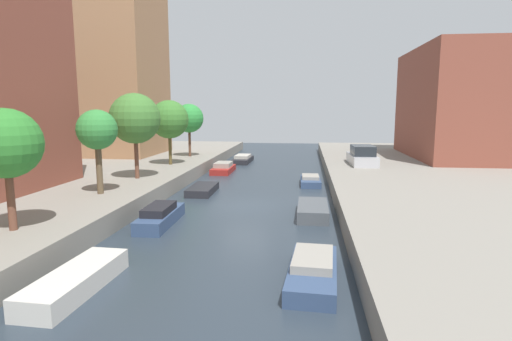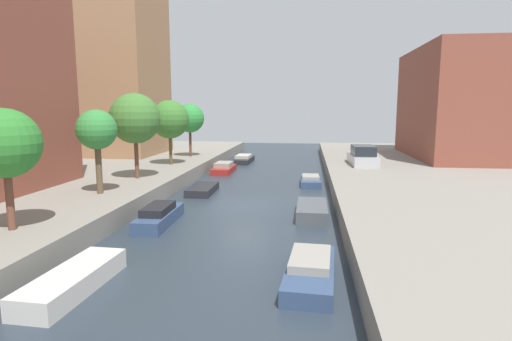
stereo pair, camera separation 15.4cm
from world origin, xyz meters
TOP-DOWN VIEW (x-y plane):
  - ground_plane at (0.00, 0.00)m, footprint 84.00×84.00m
  - quay_left at (-15.00, 0.00)m, footprint 20.00×64.00m
  - apartment_tower_far at (-16.00, 16.15)m, footprint 10.00×8.70m
  - low_block_right at (18.00, 17.12)m, footprint 10.00×14.43m
  - street_tree_1 at (-7.39, -8.96)m, footprint 2.54×2.54m
  - street_tree_2 at (-7.39, -2.35)m, footprint 2.07×2.07m
  - street_tree_3 at (-7.39, 2.49)m, footprint 3.18×3.18m
  - street_tree_4 at (-7.39, 9.12)m, footprint 3.02×3.02m
  - street_tree_5 at (-7.39, 14.74)m, footprint 2.64×2.64m
  - parked_car at (7.85, 11.04)m, footprint 2.03×4.83m
  - moored_boat_left_1 at (-3.48, -11.55)m, footprint 1.50×4.21m
  - moored_boat_left_2 at (-3.46, -4.26)m, footprint 1.35×4.14m
  - moored_boat_left_3 at (-3.27, 3.14)m, footprint 1.55×3.50m
  - moored_boat_left_4 at (-3.65, 11.87)m, footprint 1.57×3.90m
  - moored_boat_left_5 at (-2.99, 18.58)m, footprint 1.71×4.54m
  - moored_boat_right_1 at (3.64, -9.92)m, footprint 1.75×4.15m
  - moored_boat_right_2 at (3.76, -1.88)m, footprint 1.55×3.60m
  - moored_boat_right_3 at (3.72, 6.99)m, footprint 1.48×3.34m

SIDE VIEW (x-z plane):
  - ground_plane at x=0.00m, z-range 0.00..0.00m
  - moored_boat_left_3 at x=-3.27m, z-range 0.00..0.47m
  - moored_boat_right_3 at x=3.72m, z-range -0.05..0.62m
  - moored_boat_right_2 at x=3.76m, z-range 0.00..0.63m
  - moored_boat_left_5 at x=-2.99m, z-range -0.06..0.71m
  - moored_boat_left_1 at x=-3.48m, z-range 0.00..0.65m
  - moored_boat_right_1 at x=3.64m, z-range -0.06..0.74m
  - moored_boat_left_4 at x=-3.65m, z-range -0.08..0.79m
  - moored_boat_left_2 at x=-3.46m, z-range -0.07..0.89m
  - quay_left at x=-15.00m, z-range 0.00..1.00m
  - parked_car at x=7.85m, z-range 0.87..2.40m
  - street_tree_1 at x=-7.39m, z-range 1.96..6.45m
  - street_tree_2 at x=-7.39m, z-range 2.11..6.52m
  - street_tree_5 at x=-7.39m, z-range 2.09..6.94m
  - street_tree_4 at x=-7.39m, z-range 2.02..7.12m
  - street_tree_3 at x=-7.39m, z-range 2.10..7.52m
  - low_block_right at x=18.00m, z-range 1.00..10.78m
  - apartment_tower_far at x=-16.00m, z-range 1.00..20.12m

